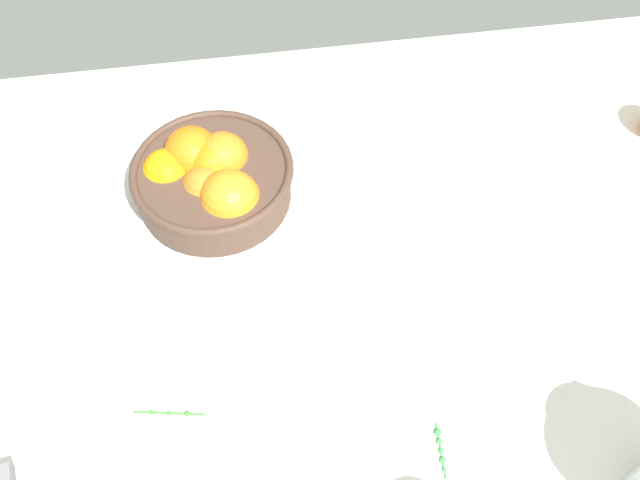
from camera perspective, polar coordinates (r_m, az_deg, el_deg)
ground_plane at (r=97.86cm, az=1.75°, el=-4.20°), size 136.31×99.45×3.00cm
fruit_bowl at (r=102.32cm, az=-8.78°, el=4.88°), size 23.40×23.40×10.74cm
herb_sprig_0 at (r=90.02cm, az=-12.09°, el=-13.60°), size 8.78×1.97×0.74cm
herb_sprig_1 at (r=87.83cm, az=9.79°, el=-16.26°), size 1.20×6.78×1.00cm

